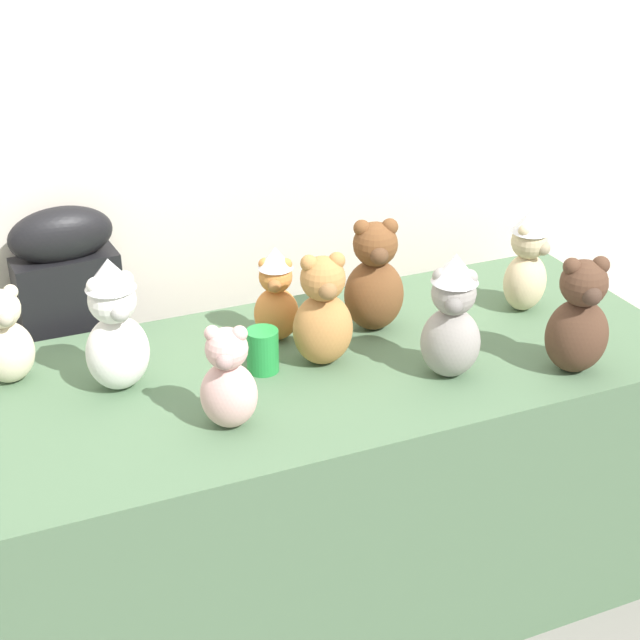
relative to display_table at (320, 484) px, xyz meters
The scene contains 13 objects.
wall_back 1.12m from the display_table, 90.00° to the left, with size 7.00×0.08×2.60m, color silver.
display_table is the anchor object (origin of this frame).
instrument_case 0.76m from the display_table, 135.53° to the left, with size 0.29×0.14×1.06m.
teddy_bear_sand 0.83m from the display_table, ahead, with size 0.17×0.16×0.29m.
teddy_bear_caramel 0.51m from the display_table, ahead, with size 0.17×0.15×0.29m.
teddy_bear_blush 0.60m from the display_table, 148.06° to the right, with size 0.16×0.15×0.25m.
teddy_bear_ginger 0.53m from the display_table, 108.65° to the left, with size 0.15×0.14×0.26m.
teddy_bear_cocoa 0.81m from the display_table, 26.26° to the right, with size 0.18×0.17×0.30m.
teddy_bear_chestnut 0.57m from the display_table, 30.15° to the left, with size 0.19×0.17×0.31m.
teddy_bear_cream 0.90m from the display_table, 163.90° to the left, with size 0.14×0.13×0.25m.
teddy_bear_ash 0.62m from the display_table, 33.64° to the right, with size 0.19×0.18×0.32m.
teddy_bear_snow 0.73m from the display_table, behind, with size 0.17×0.15×0.33m.
party_cup_green 0.45m from the display_table, behind, with size 0.08×0.08×0.11m, color #238C3D.
Camera 1 is at (-0.79, -1.63, 1.90)m, focal length 52.18 mm.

